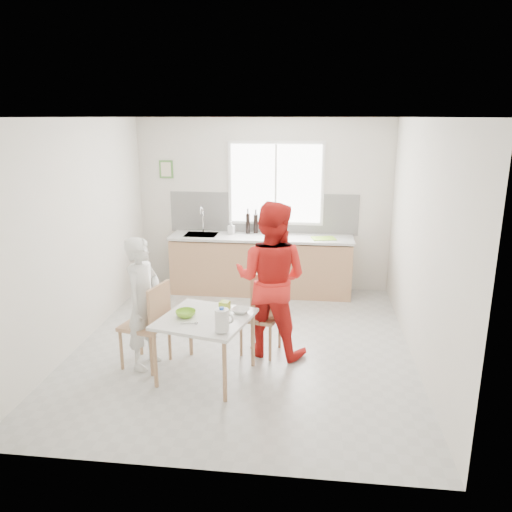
{
  "coord_description": "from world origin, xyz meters",
  "views": [
    {
      "loc": [
        0.81,
        -5.53,
        2.71
      ],
      "look_at": [
        0.13,
        0.2,
        1.09
      ],
      "focal_mm": 35.0,
      "sensor_mm": 36.0,
      "label": 1
    }
  ],
  "objects": [
    {
      "name": "wine_bottle_b",
      "position": [
        -0.11,
        2.15,
        1.07
      ],
      "size": [
        0.07,
        0.07,
        0.3
      ],
      "primitive_type": "cylinder",
      "color": "black",
      "rests_on": "kitchen_counter"
    },
    {
      "name": "soap_bottle",
      "position": [
        -0.48,
        2.05,
        1.02
      ],
      "size": [
        0.11,
        0.11,
        0.2
      ],
      "primitive_type": "imported",
      "rotation": [
        0.0,
        0.0,
        -0.23
      ],
      "color": "#999999",
      "rests_on": "kitchen_counter"
    },
    {
      "name": "ground",
      "position": [
        0.0,
        0.0,
        0.0
      ],
      "size": [
        4.5,
        4.5,
        0.0
      ],
      "primitive_type": "plane",
      "color": "#B7B7B2",
      "rests_on": "ground"
    },
    {
      "name": "milk_jug",
      "position": [
        -0.05,
        -1.13,
        0.81
      ],
      "size": [
        0.19,
        0.14,
        0.24
      ],
      "rotation": [
        0.0,
        0.0,
        -0.24
      ],
      "color": "white",
      "rests_on": "dining_table"
    },
    {
      "name": "bowl_green",
      "position": [
        -0.5,
        -0.78,
        0.71
      ],
      "size": [
        0.26,
        0.26,
        0.07
      ],
      "primitive_type": "imported",
      "rotation": [
        0.0,
        0.0,
        -0.24
      ],
      "color": "#85C92E",
      "rests_on": "dining_table"
    },
    {
      "name": "spoon",
      "position": [
        -0.42,
        -0.97,
        0.69
      ],
      "size": [
        0.16,
        0.03,
        0.01
      ],
      "primitive_type": "cylinder",
      "rotation": [
        0.0,
        1.57,
        0.11
      ],
      "color": "#A5A5AA",
      "rests_on": "dining_table"
    },
    {
      "name": "backsplash",
      "position": [
        0.0,
        2.24,
        1.23
      ],
      "size": [
        3.0,
        0.02,
        0.65
      ],
      "primitive_type": "cube",
      "color": "white",
      "rests_on": "room_shell"
    },
    {
      "name": "chair_left",
      "position": [
        -0.95,
        -0.62,
        0.53
      ],
      "size": [
        0.54,
        0.54,
        0.97
      ],
      "rotation": [
        0.0,
        0.0,
        -1.81
      ],
      "color": "tan",
      "rests_on": "ground"
    },
    {
      "name": "room_shell",
      "position": [
        0.0,
        0.0,
        1.64
      ],
      "size": [
        4.5,
        4.5,
        4.5
      ],
      "color": "silver",
      "rests_on": "ground"
    },
    {
      "name": "person_white",
      "position": [
        -1.01,
        -0.6,
        0.74
      ],
      "size": [
        0.47,
        0.61,
        1.48
      ],
      "primitive_type": "imported",
      "rotation": [
        0.0,
        0.0,
        1.33
      ],
      "color": "white",
      "rests_on": "ground"
    },
    {
      "name": "person_red",
      "position": [
        0.34,
        -0.12,
        0.91
      ],
      "size": [
        1.02,
        0.87,
        1.81
      ],
      "primitive_type": "imported",
      "rotation": [
        0.0,
        0.0,
        2.9
      ],
      "color": "red",
      "rests_on": "ground"
    },
    {
      "name": "window",
      "position": [
        0.2,
        2.23,
        1.7
      ],
      "size": [
        1.5,
        0.06,
        1.3
      ],
      "color": "white",
      "rests_on": "room_shell"
    },
    {
      "name": "jar_amber",
      "position": [
        0.17,
        2.06,
        1.0
      ],
      "size": [
        0.06,
        0.06,
        0.16
      ],
      "primitive_type": "cylinder",
      "color": "#964F20",
      "rests_on": "kitchen_counter"
    },
    {
      "name": "chair_far",
      "position": [
        0.24,
        -0.07,
        0.5
      ],
      "size": [
        0.5,
        0.5,
        0.9
      ],
      "rotation": [
        0.0,
        0.0,
        -0.24
      ],
      "color": "tan",
      "rests_on": "ground"
    },
    {
      "name": "kitchen_counter",
      "position": [
        -0.0,
        1.95,
        0.42
      ],
      "size": [
        2.84,
        0.64,
        1.37
      ],
      "color": "tan",
      "rests_on": "ground"
    },
    {
      "name": "dining_table",
      "position": [
        -0.29,
        -0.78,
        0.61
      ],
      "size": [
        1.07,
        1.07,
        0.68
      ],
      "rotation": [
        0.0,
        0.0,
        -0.24
      ],
      "color": "white",
      "rests_on": "ground"
    },
    {
      "name": "bowl_white",
      "position": [
        0.06,
        -0.61,
        0.7
      ],
      "size": [
        0.23,
        0.23,
        0.05
      ],
      "primitive_type": "imported",
      "rotation": [
        0.0,
        0.0,
        -0.24
      ],
      "color": "white",
      "rests_on": "dining_table"
    },
    {
      "name": "picture_frame",
      "position": [
        -1.55,
        2.23,
        1.9
      ],
      "size": [
        0.22,
        0.03,
        0.28
      ],
      "color": "#548F41",
      "rests_on": "room_shell"
    },
    {
      "name": "wine_bottle_a",
      "position": [
        -0.23,
        2.12,
        1.08
      ],
      "size": [
        0.07,
        0.07,
        0.32
      ],
      "primitive_type": "cylinder",
      "color": "black",
      "rests_on": "kitchen_counter"
    },
    {
      "name": "cutting_board",
      "position": [
        0.96,
        1.89,
        0.93
      ],
      "size": [
        0.4,
        0.32,
        0.01
      ],
      "primitive_type": "cube",
      "rotation": [
        0.0,
        0.0,
        0.22
      ],
      "color": "#8CCA2E",
      "rests_on": "kitchen_counter"
    },
    {
      "name": "green_box",
      "position": [
        -0.13,
        -0.53,
        0.73
      ],
      "size": [
        0.12,
        0.12,
        0.09
      ],
      "primitive_type": "cube",
      "rotation": [
        0.0,
        0.0,
        -0.24
      ],
      "color": "#A3C52D",
      "rests_on": "dining_table"
    }
  ]
}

